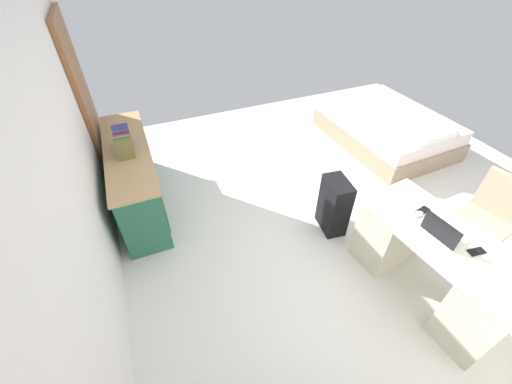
% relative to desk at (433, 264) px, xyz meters
% --- Properties ---
extents(ground_plane, '(6.09, 6.09, 0.00)m').
position_rel_desk_xyz_m(ground_plane, '(1.20, 0.14, -0.38)').
color(ground_plane, silver).
extents(wall_back, '(4.66, 0.10, 2.82)m').
position_rel_desk_xyz_m(wall_back, '(1.20, 2.69, 1.02)').
color(wall_back, white).
rests_on(wall_back, ground_plane).
extents(door_wooden, '(0.88, 0.05, 2.04)m').
position_rel_desk_xyz_m(door_wooden, '(2.99, 2.61, 0.64)').
color(door_wooden, brown).
rests_on(door_wooden, ground_plane).
extents(desk, '(1.50, 0.81, 0.73)m').
position_rel_desk_xyz_m(desk, '(0.00, 0.00, 0.00)').
color(desk, beige).
rests_on(desk, ground_plane).
extents(office_chair, '(0.54, 0.54, 0.94)m').
position_rel_desk_xyz_m(office_chair, '(0.16, -0.78, 0.04)').
color(office_chair, black).
rests_on(office_chair, ground_plane).
extents(credenza, '(1.80, 0.48, 0.80)m').
position_rel_desk_xyz_m(credenza, '(2.29, 2.31, 0.02)').
color(credenza, '#28664C').
rests_on(credenza, ground_plane).
extents(bed, '(1.95, 1.47, 0.58)m').
position_rel_desk_xyz_m(bed, '(2.29, -1.44, -0.14)').
color(bed, gray).
rests_on(bed, ground_plane).
extents(suitcase_black, '(0.38, 0.26, 0.66)m').
position_rel_desk_xyz_m(suitcase_black, '(1.03, 0.35, -0.05)').
color(suitcase_black, black).
rests_on(suitcase_black, ground_plane).
extents(laptop, '(0.33, 0.25, 0.21)m').
position_rel_desk_xyz_m(laptop, '(0.04, 0.05, 0.40)').
color(laptop, silver).
rests_on(laptop, desk).
extents(computer_mouse, '(0.07, 0.11, 0.03)m').
position_rel_desk_xyz_m(computer_mouse, '(0.30, 0.03, 0.36)').
color(computer_mouse, white).
rests_on(computer_mouse, desk).
extents(cell_phone_near_laptop, '(0.08, 0.14, 0.01)m').
position_rel_desk_xyz_m(cell_phone_near_laptop, '(-0.19, -0.09, 0.35)').
color(cell_phone_near_laptop, black).
rests_on(cell_phone_near_laptop, desk).
extents(cell_phone_by_mouse, '(0.09, 0.15, 0.01)m').
position_rel_desk_xyz_m(cell_phone_by_mouse, '(0.33, -0.04, 0.35)').
color(cell_phone_by_mouse, black).
rests_on(cell_phone_by_mouse, desk).
extents(book_row, '(0.36, 0.17, 0.24)m').
position_rel_desk_xyz_m(book_row, '(2.24, 2.31, 0.52)').
color(book_row, brown).
rests_on(book_row, credenza).
extents(figurine_small, '(0.08, 0.08, 0.11)m').
position_rel_desk_xyz_m(figurine_small, '(2.70, 2.31, 0.47)').
color(figurine_small, '#4C7FBF').
rests_on(figurine_small, credenza).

